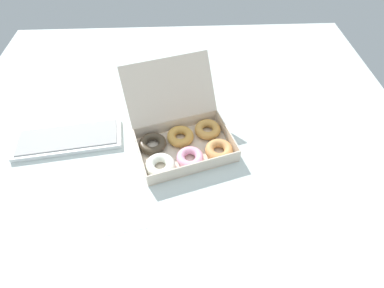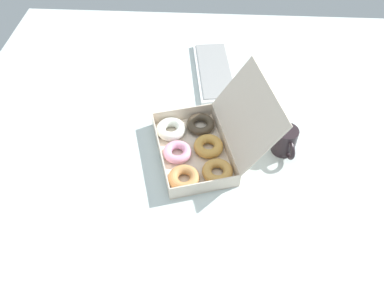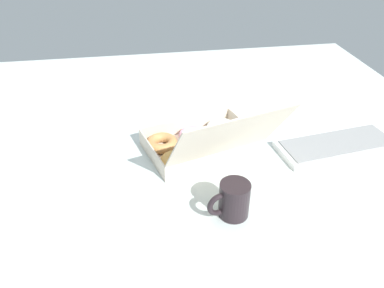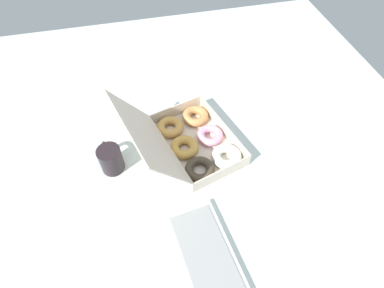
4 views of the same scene
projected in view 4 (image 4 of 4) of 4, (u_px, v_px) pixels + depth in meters
ground_plane at (192, 149)px, 108.49cm from camera, size 180.00×180.00×2.00cm
donut_box at (193, 141)px, 105.27cm from camera, size 41.56×42.91×24.10cm
keyboard at (212, 270)px, 80.83cm from camera, size 40.39×19.88×2.20cm
coffee_mug at (110, 158)px, 98.71cm from camera, size 11.30×7.73×9.57cm
paper_napkin at (282, 174)px, 100.58cm from camera, size 16.18×14.37×0.15cm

